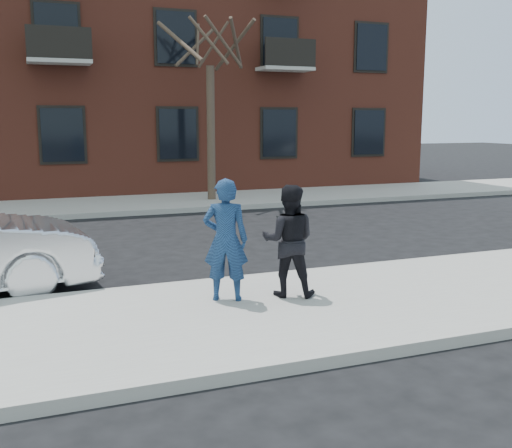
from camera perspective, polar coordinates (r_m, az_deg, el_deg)
name	(u,v)px	position (r m, az deg, el deg)	size (l,w,h in m)	color
ground	(125,332)	(8.01, -12.35, -9.97)	(100.00, 100.00, 0.00)	black
near_sidewalk	(128,332)	(7.75, -12.08, -10.05)	(50.00, 3.50, 0.15)	gray
near_curb	(109,294)	(9.45, -13.82, -6.46)	(50.00, 0.10, 0.15)	#999691
far_sidewalk	(66,208)	(18.93, -17.61, 1.50)	(50.00, 3.50, 0.15)	gray
far_curb	(71,216)	(17.15, -17.22, 0.69)	(50.00, 0.10, 0.15)	#999691
apartment_building	(99,32)	(25.88, -14.72, 17.30)	(24.30, 10.30, 12.30)	brown
street_tree	(210,27)	(19.49, -4.44, 18.24)	(3.60, 3.60, 6.80)	#33281E
man_hoodie	(226,240)	(8.44, -2.91, -1.52)	(0.75, 0.63, 1.74)	navy
man_peacoat	(289,241)	(8.67, 3.13, -1.60)	(0.98, 0.90, 1.63)	black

